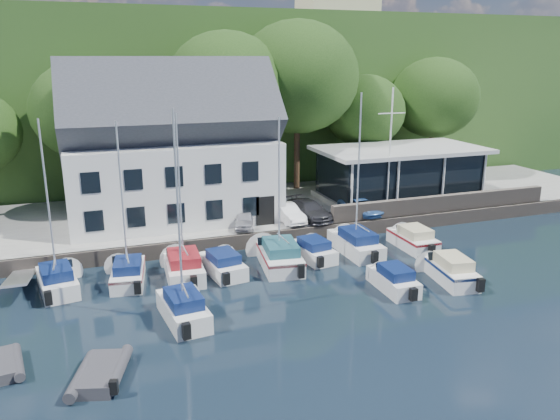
# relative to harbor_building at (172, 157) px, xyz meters

# --- Properties ---
(ground) EXTENTS (180.00, 180.00, 0.00)m
(ground) POSITION_rel_harbor_building_xyz_m (7.00, -16.50, -5.35)
(ground) COLOR black
(ground) RESTS_ON ground
(quay) EXTENTS (60.00, 13.00, 1.00)m
(quay) POSITION_rel_harbor_building_xyz_m (7.00, 1.00, -4.85)
(quay) COLOR #9B9B96
(quay) RESTS_ON ground
(quay_face) EXTENTS (60.00, 0.30, 1.00)m
(quay_face) POSITION_rel_harbor_building_xyz_m (7.00, -5.50, -4.85)
(quay_face) COLOR #5B5148
(quay_face) RESTS_ON ground
(hillside) EXTENTS (160.00, 75.00, 16.00)m
(hillside) POSITION_rel_harbor_building_xyz_m (7.00, 45.50, 2.65)
(hillside) COLOR #29491B
(hillside) RESTS_ON ground
(field_patch) EXTENTS (50.00, 30.00, 0.30)m
(field_patch) POSITION_rel_harbor_building_xyz_m (15.00, 53.50, 10.80)
(field_patch) COLOR #5C6733
(field_patch) RESTS_ON hillside
(harbor_building) EXTENTS (14.40, 8.20, 8.70)m
(harbor_building) POSITION_rel_harbor_building_xyz_m (0.00, 0.00, 0.00)
(harbor_building) COLOR silver
(harbor_building) RESTS_ON quay
(club_pavilion) EXTENTS (13.20, 7.20, 4.10)m
(club_pavilion) POSITION_rel_harbor_building_xyz_m (18.00, -0.50, -2.30)
(club_pavilion) COLOR black
(club_pavilion) RESTS_ON quay
(seawall) EXTENTS (18.00, 0.50, 1.20)m
(seawall) POSITION_rel_harbor_building_xyz_m (19.00, -5.10, -3.75)
(seawall) COLOR #5B5148
(seawall) RESTS_ON quay
(gangway) EXTENTS (1.20, 6.00, 1.40)m
(gangway) POSITION_rel_harbor_building_xyz_m (-9.50, -7.50, -5.35)
(gangway) COLOR silver
(gangway) RESTS_ON ground
(car_silver) EXTENTS (2.29, 3.50, 1.11)m
(car_silver) POSITION_rel_harbor_building_xyz_m (4.04, -4.01, -3.80)
(car_silver) COLOR #BCBBC0
(car_silver) RESTS_ON quay
(car_white) EXTENTS (1.73, 3.84, 1.22)m
(car_white) POSITION_rel_harbor_building_xyz_m (7.19, -3.70, -3.74)
(car_white) COLOR white
(car_white) RESTS_ON quay
(car_dgrey) EXTENTS (2.56, 4.69, 1.29)m
(car_dgrey) POSITION_rel_harbor_building_xyz_m (8.87, -3.60, -3.71)
(car_dgrey) COLOR #29292D
(car_dgrey) RESTS_ON quay
(car_blue) EXTENTS (1.84, 3.63, 1.19)m
(car_blue) POSITION_rel_harbor_building_xyz_m (12.91, -3.77, -3.76)
(car_blue) COLOR #325B9A
(car_blue) RESTS_ON quay
(flagpole) EXTENTS (2.16, 0.20, 9.00)m
(flagpole) POSITION_rel_harbor_building_xyz_m (15.14, -3.64, 0.15)
(flagpole) COLOR silver
(flagpole) RESTS_ON quay
(tree_1) EXTENTS (7.95, 7.95, 10.87)m
(tree_1) POSITION_rel_harbor_building_xyz_m (-5.35, 4.75, 1.09)
(tree_1) COLOR black
(tree_1) RESTS_ON quay
(tree_2) EXTENTS (9.58, 9.58, 13.09)m
(tree_2) POSITION_rel_harbor_building_xyz_m (5.17, 4.75, 2.20)
(tree_2) COLOR black
(tree_2) RESTS_ON quay
(tree_3) EXTENTS (10.29, 10.29, 14.06)m
(tree_3) POSITION_rel_harbor_building_xyz_m (11.42, 5.37, 2.68)
(tree_3) COLOR black
(tree_3) RESTS_ON quay
(tree_4) EXTENTS (7.04, 7.04, 9.62)m
(tree_4) POSITION_rel_harbor_building_xyz_m (17.81, 5.33, 0.46)
(tree_4) COLOR black
(tree_4) RESTS_ON quay
(tree_5) EXTENTS (8.10, 8.10, 11.07)m
(tree_5) POSITION_rel_harbor_building_xyz_m (25.05, 5.55, 1.18)
(tree_5) COLOR black
(tree_5) RESTS_ON quay
(boat_r1_0) EXTENTS (2.80, 5.75, 9.00)m
(boat_r1_0) POSITION_rel_harbor_building_xyz_m (-7.64, -8.55, -0.85)
(boat_r1_0) COLOR silver
(boat_r1_0) RESTS_ON ground
(boat_r1_1) EXTENTS (2.63, 5.78, 8.39)m
(boat_r1_1) POSITION_rel_harbor_building_xyz_m (-3.99, -8.60, -1.15)
(boat_r1_1) COLOR silver
(boat_r1_1) RESTS_ON ground
(boat_r1_2) EXTENTS (2.48, 6.36, 9.32)m
(boat_r1_2) POSITION_rel_harbor_building_xyz_m (-0.95, -8.81, -0.69)
(boat_r1_2) COLOR silver
(boat_r1_2) RESTS_ON ground
(boat_r1_3) EXTENTS (2.60, 5.51, 1.40)m
(boat_r1_3) POSITION_rel_harbor_building_xyz_m (1.25, -9.12, -4.65)
(boat_r1_3) COLOR silver
(boat_r1_3) RESTS_ON ground
(boat_r1_4) EXTENTS (3.25, 7.31, 9.61)m
(boat_r1_4) POSITION_rel_harbor_building_xyz_m (4.74, -8.99, -0.55)
(boat_r1_4) COLOR silver
(boat_r1_4) RESTS_ON ground
(boat_r1_5) EXTENTS (2.54, 5.21, 1.35)m
(boat_r1_5) POSITION_rel_harbor_building_xyz_m (7.07, -8.63, -4.67)
(boat_r1_5) COLOR silver
(boat_r1_5) RESTS_ON ground
(boat_r1_6) EXTENTS (2.13, 6.75, 9.50)m
(boat_r1_6) POSITION_rel_harbor_building_xyz_m (10.08, -8.52, -0.60)
(boat_r1_6) COLOR silver
(boat_r1_6) RESTS_ON ground
(boat_r1_7) EXTENTS (2.04, 5.48, 1.46)m
(boat_r1_7) POSITION_rel_harbor_building_xyz_m (14.03, -8.97, -4.62)
(boat_r1_7) COLOR silver
(boat_r1_7) RESTS_ON ground
(boat_r2_1) EXTENTS (2.44, 5.89, 9.37)m
(boat_r2_1) POSITION_rel_harbor_building_xyz_m (-1.89, -14.16, -0.66)
(boat_r2_1) COLOR silver
(boat_r2_1) RESTS_ON ground
(boat_r2_3) EXTENTS (1.75, 5.00, 1.37)m
(boat_r2_3) POSITION_rel_harbor_building_xyz_m (9.36, -14.34, -4.66)
(boat_r2_3) COLOR silver
(boat_r2_3) RESTS_ON ground
(boat_r2_4) EXTENTS (2.59, 5.97, 1.52)m
(boat_r2_4) POSITION_rel_harbor_building_xyz_m (12.98, -14.34, -4.59)
(boat_r2_4) COLOR silver
(boat_r2_4) RESTS_ON ground
(dinghy_0) EXTENTS (2.09, 3.02, 0.65)m
(dinghy_0) POSITION_rel_harbor_building_xyz_m (-9.51, -16.06, -5.02)
(dinghy_0) COLOR #333337
(dinghy_0) RESTS_ON ground
(dinghy_1) EXTENTS (2.77, 3.63, 0.75)m
(dinghy_1) POSITION_rel_harbor_building_xyz_m (-5.78, -18.03, -4.98)
(dinghy_1) COLOR #333337
(dinghy_1) RESTS_ON ground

